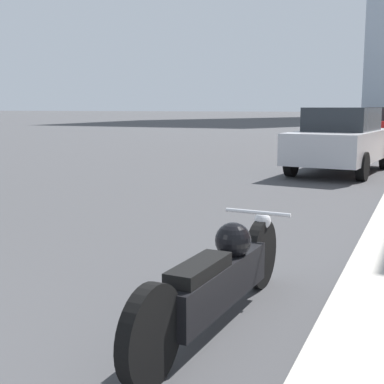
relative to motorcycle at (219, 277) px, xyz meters
The scene contains 3 objects.
motorcycle is the anchor object (origin of this frame).
parked_car_silver 10.60m from the motorcycle, 93.35° to the left, with size 2.27×4.69×1.69m.
parked_car_red 22.62m from the motorcycle, 91.22° to the left, with size 1.99×3.97×1.70m.
Camera 1 is at (4.79, 0.02, 1.70)m, focal length 50.00 mm.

